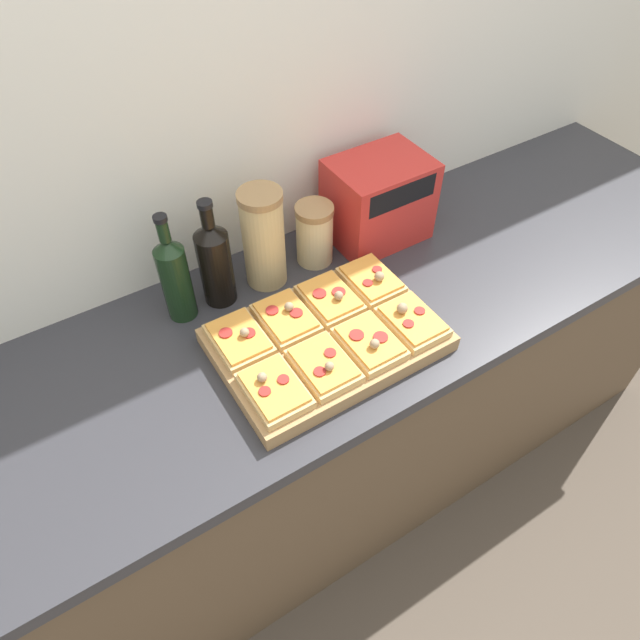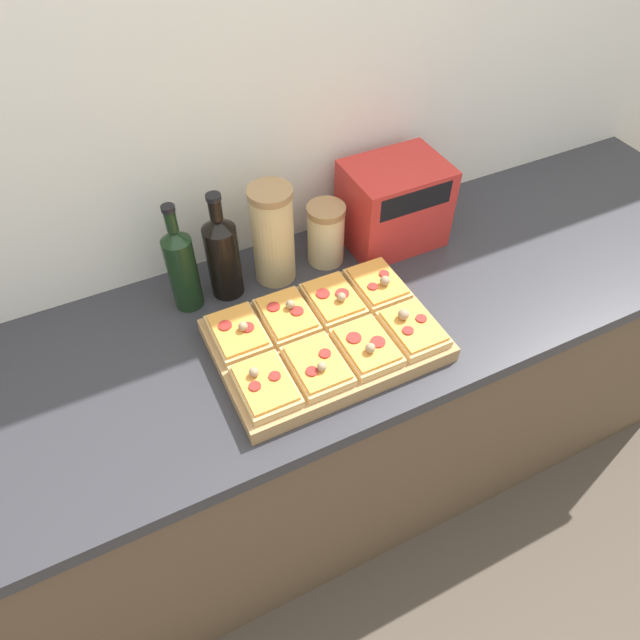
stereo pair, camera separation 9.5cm
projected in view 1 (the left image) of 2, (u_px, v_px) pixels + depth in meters
The scene contains 17 objects.
ground_plane at pixel (370, 558), 1.89m from camera, with size 12.00×12.00×0.00m, color #4C4238.
wall_back at pixel (239, 119), 1.36m from camera, with size 6.00×0.06×2.50m.
kitchen_counter at pixel (319, 415), 1.74m from camera, with size 2.63×0.67×0.89m.
cutting_board at pixel (327, 340), 1.34m from camera, with size 0.51×0.35×0.04m, color #A37A4C.
pizza_slice_back_left at pixel (239, 339), 1.30m from camera, with size 0.11×0.16×0.05m.
pizza_slice_back_midleft at pixel (286, 318), 1.34m from camera, with size 0.11×0.16×0.05m.
pizza_slice_back_midright at pixel (330, 298), 1.38m from camera, with size 0.11×0.16×0.05m.
pizza_slice_back_right at pixel (371, 280), 1.43m from camera, with size 0.11×0.16×0.05m.
pizza_slice_front_left at pixel (274, 389), 1.20m from camera, with size 0.11×0.16×0.05m.
pizza_slice_front_midleft at pixel (324, 365), 1.24m from camera, with size 0.11×0.16×0.05m.
pizza_slice_front_midright at pixel (370, 342), 1.29m from camera, with size 0.11×0.16×0.05m.
pizza_slice_front_right at pixel (412, 321), 1.33m from camera, with size 0.11×0.16×0.05m.
olive_oil_bottle at pixel (175, 277), 1.34m from camera, with size 0.07×0.07×0.30m.
wine_bottle at pixel (215, 262), 1.38m from camera, with size 0.08×0.08×0.30m.
grain_jar_tall at pixel (264, 238), 1.41m from camera, with size 0.11×0.11×0.27m.
grain_jar_short at pixel (314, 234), 1.50m from camera, with size 0.10×0.10×0.17m.
toaster_oven at pixel (378, 200), 1.55m from camera, with size 0.29×0.20×0.23m.
Camera 1 is at (-0.51, -0.51, 1.92)m, focal length 32.00 mm.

